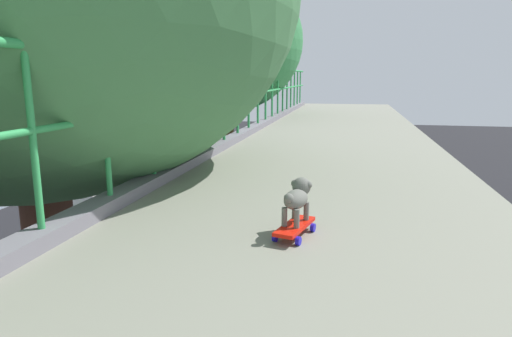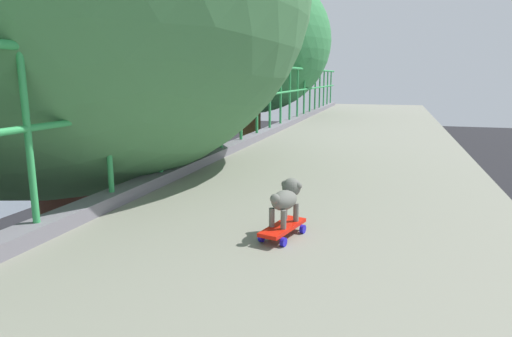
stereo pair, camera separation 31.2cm
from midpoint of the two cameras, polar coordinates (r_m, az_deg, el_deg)
car_white_fifth at (r=12.00m, az=-22.88°, el=-16.81°), size 1.83×4.39×1.35m
city_bus at (r=21.22m, az=-15.81°, el=-0.81°), size 2.56×10.22×3.18m
roadside_tree_far at (r=12.47m, az=-5.09°, el=15.14°), size 4.31×4.31×9.00m
toy_skateboard at (r=2.92m, az=1.85°, el=-7.48°), size 0.25×0.45×0.08m
small_dog at (r=2.92m, az=2.22°, el=-3.56°), size 0.19×0.34×0.28m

